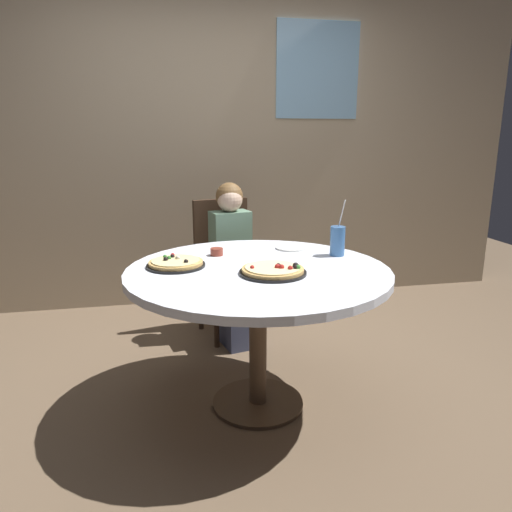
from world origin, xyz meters
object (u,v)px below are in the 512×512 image
at_px(chair_wooden, 226,259).
at_px(plate_small, 291,248).
at_px(pizza_veggie, 176,263).
at_px(soda_cup, 337,241).
at_px(pizza_cheese, 273,270).
at_px(diner_child, 235,272).
at_px(dining_table, 258,285).
at_px(sauce_bowl, 217,252).

distance_m(chair_wooden, plate_small, 0.76).
height_order(pizza_veggie, soda_cup, soda_cup).
xyz_separation_m(chair_wooden, pizza_cheese, (0.07, -1.14, 0.24)).
height_order(diner_child, plate_small, diner_child).
relative_size(diner_child, pizza_cheese, 3.37).
bearing_deg(chair_wooden, pizza_cheese, -86.43).
distance_m(dining_table, plate_small, 0.47).
height_order(pizza_veggie, plate_small, pizza_veggie).
relative_size(chair_wooden, soda_cup, 3.10).
height_order(dining_table, sauce_bowl, sauce_bowl).
distance_m(chair_wooden, pizza_veggie, 1.02).
bearing_deg(diner_child, plate_small, -62.17).
height_order(pizza_cheese, sauce_bowl, pizza_cheese).
relative_size(diner_child, pizza_veggie, 3.69).
bearing_deg(soda_cup, pizza_veggie, -176.45).
relative_size(chair_wooden, pizza_cheese, 2.96).
bearing_deg(soda_cup, diner_child, 123.71).
bearing_deg(pizza_veggie, chair_wooden, 67.76).
xyz_separation_m(diner_child, plate_small, (0.26, -0.49, 0.27)).
bearing_deg(diner_child, pizza_veggie, -119.08).
height_order(chair_wooden, plate_small, chair_wooden).
bearing_deg(soda_cup, dining_table, -160.53).
xyz_separation_m(soda_cup, plate_small, (-0.20, 0.20, -0.08)).
distance_m(chair_wooden, pizza_cheese, 1.17).
bearing_deg(pizza_veggie, pizza_cheese, -26.42).
bearing_deg(plate_small, chair_wooden, 113.79).
bearing_deg(plate_small, dining_table, -126.36).
distance_m(pizza_veggie, sauce_bowl, 0.29).
distance_m(dining_table, pizza_cheese, 0.16).
relative_size(diner_child, plate_small, 6.01).
height_order(dining_table, diner_child, diner_child).
xyz_separation_m(dining_table, sauce_bowl, (-0.17, 0.30, 0.11)).
height_order(diner_child, soda_cup, diner_child).
height_order(chair_wooden, sauce_bowl, chair_wooden).
distance_m(dining_table, chair_wooden, 1.04).
height_order(diner_child, pizza_cheese, diner_child).
distance_m(pizza_veggie, plate_small, 0.72).
height_order(soda_cup, plate_small, soda_cup).
bearing_deg(sauce_bowl, pizza_veggie, -140.87).
xyz_separation_m(pizza_veggie, pizza_cheese, (0.45, -0.22, 0.00)).
relative_size(dining_table, plate_small, 7.25).
distance_m(diner_child, sauce_bowl, 0.65).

